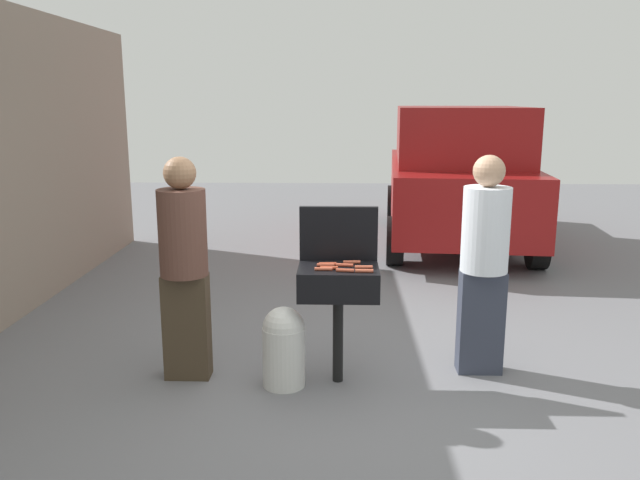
% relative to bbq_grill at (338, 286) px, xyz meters
% --- Properties ---
extents(ground_plane, '(24.00, 24.00, 0.00)m').
position_rel_bbq_grill_xyz_m(ground_plane, '(0.13, -0.09, -0.76)').
color(ground_plane, slate).
extents(bbq_grill, '(0.60, 0.44, 0.90)m').
position_rel_bbq_grill_xyz_m(bbq_grill, '(0.00, 0.00, 0.00)').
color(bbq_grill, black).
rests_on(bbq_grill, ground).
extents(grill_lid_open, '(0.60, 0.05, 0.42)m').
position_rel_bbq_grill_xyz_m(grill_lid_open, '(0.00, 0.22, 0.35)').
color(grill_lid_open, black).
rests_on(grill_lid_open, bbq_grill).
extents(hot_dog_0, '(0.13, 0.03, 0.03)m').
position_rel_bbq_grill_xyz_m(hot_dog_0, '(-0.11, -0.10, 0.15)').
color(hot_dog_0, '#C6593D').
rests_on(hot_dog_0, bbq_grill).
extents(hot_dog_1, '(0.13, 0.03, 0.03)m').
position_rel_bbq_grill_xyz_m(hot_dog_1, '(-0.08, 0.05, 0.15)').
color(hot_dog_1, '#AD4228').
rests_on(hot_dog_1, bbq_grill).
extents(hot_dog_2, '(0.13, 0.04, 0.03)m').
position_rel_bbq_grill_xyz_m(hot_dog_2, '(0.05, -0.13, 0.15)').
color(hot_dog_2, '#B74C33').
rests_on(hot_dog_2, bbq_grill).
extents(hot_dog_3, '(0.13, 0.03, 0.03)m').
position_rel_bbq_grill_xyz_m(hot_dog_3, '(0.19, -0.04, 0.15)').
color(hot_dog_3, '#C6593D').
rests_on(hot_dog_3, bbq_grill).
extents(hot_dog_4, '(0.13, 0.03, 0.03)m').
position_rel_bbq_grill_xyz_m(hot_dog_4, '(0.19, -0.14, 0.15)').
color(hot_dog_4, '#C6593D').
rests_on(hot_dog_4, bbq_grill).
extents(hot_dog_5, '(0.13, 0.04, 0.03)m').
position_rel_bbq_grill_xyz_m(hot_dog_5, '(0.10, 0.11, 0.15)').
color(hot_dog_5, '#C6593D').
rests_on(hot_dog_5, bbq_grill).
extents(hot_dog_6, '(0.13, 0.03, 0.03)m').
position_rel_bbq_grill_xyz_m(hot_dog_6, '(-0.10, 0.02, 0.15)').
color(hot_dog_6, '#B74C33').
rests_on(hot_dog_6, bbq_grill).
extents(hot_dog_7, '(0.13, 0.04, 0.03)m').
position_rel_bbq_grill_xyz_m(hot_dog_7, '(0.05, 0.02, 0.15)').
color(hot_dog_7, '#B74C33').
rests_on(hot_dog_7, bbq_grill).
extents(hot_dog_8, '(0.13, 0.03, 0.03)m').
position_rel_bbq_grill_xyz_m(hot_dog_8, '(-0.07, -0.06, 0.15)').
color(hot_dog_8, '#AD4228').
rests_on(hot_dog_8, bbq_grill).
extents(propane_tank, '(0.32, 0.32, 0.62)m').
position_rel_bbq_grill_xyz_m(propane_tank, '(-0.41, -0.09, -0.44)').
color(propane_tank, silver).
rests_on(propane_tank, ground).
extents(person_left, '(0.36, 0.36, 1.72)m').
position_rel_bbq_grill_xyz_m(person_left, '(-1.16, 0.04, 0.17)').
color(person_left, '#3F3323').
rests_on(person_left, ground).
extents(person_right, '(0.36, 0.36, 1.72)m').
position_rel_bbq_grill_xyz_m(person_right, '(1.12, 0.21, 0.17)').
color(person_right, '#333847').
rests_on(person_right, ground).
extents(parked_minivan, '(2.31, 4.53, 2.02)m').
position_rel_bbq_grill_xyz_m(parked_minivan, '(1.75, 4.97, 0.26)').
color(parked_minivan, maroon).
rests_on(parked_minivan, ground).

